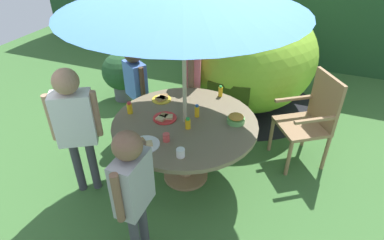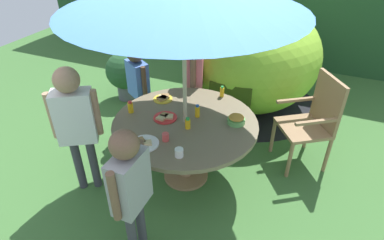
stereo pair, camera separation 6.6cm
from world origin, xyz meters
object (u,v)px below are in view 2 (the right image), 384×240
juice_bottle_far_left (222,92)px  wooden_chair (313,118)px  potted_plant (125,73)px  plate_center_front (163,98)px  juice_bottle_near_left (188,123)px  plate_front_edge (165,117)px  child_in_pink_shirt (195,62)px  juice_bottle_near_right (197,111)px  garden_table (185,131)px  plate_mid_left (144,143)px  dome_tent (252,56)px  juice_bottle_far_right (130,107)px  child_in_blue_shirt (138,79)px  cup_near (166,137)px  snack_bowl (236,120)px  child_in_white_shirt (75,117)px  cup_far (179,153)px  child_in_grey_shirt (129,182)px

juice_bottle_far_left → wooden_chair: bearing=9.6°
potted_plant → juice_bottle_far_left: (1.64, -0.60, 0.33)m
plate_center_front → juice_bottle_near_left: (0.45, -0.38, 0.04)m
plate_front_edge → wooden_chair: bearing=30.7°
child_in_pink_shirt → juice_bottle_near_right: child_in_pink_shirt is taller
garden_table → juice_bottle_near_right: 0.22m
potted_plant → plate_mid_left: bearing=-51.9°
garden_table → juice_bottle_near_right: juice_bottle_near_right is taller
dome_tent → juice_bottle_far_right: 1.96m
dome_tent → child_in_blue_shirt: (-1.04, -1.21, 0.01)m
cup_near → wooden_chair: bearing=43.5°
snack_bowl → dome_tent: bearing=98.7°
garden_table → child_in_pink_shirt: child_in_pink_shirt is taller
child_in_blue_shirt → child_in_white_shirt: size_ratio=0.86×
juice_bottle_near_right → juice_bottle_far_right: 0.65m
plate_front_edge → juice_bottle_far_right: juice_bottle_far_right is taller
potted_plant → cup_far: 2.36m
snack_bowl → juice_bottle_near_right: bearing=-174.8°
garden_table → snack_bowl: bearing=19.6°
snack_bowl → cup_far: (-0.29, -0.64, -0.00)m
garden_table → potted_plant: potted_plant is taller
potted_plant → plate_mid_left: (1.29, -1.65, 0.29)m
child_in_blue_shirt → juice_bottle_far_right: 0.67m
plate_front_edge → juice_bottle_near_left: bearing=-14.0°
garden_table → potted_plant: size_ratio=1.95×
wooden_chair → child_in_pink_shirt: (-1.38, 0.14, 0.34)m
child_in_blue_shirt → juice_bottle_near_left: (0.90, -0.64, 0.02)m
juice_bottle_far_left → cup_near: (-0.20, -0.93, -0.02)m
garden_table → potted_plant: 1.91m
plate_front_edge → garden_table: bearing=7.1°
child_in_pink_shirt → plate_mid_left: child_in_pink_shirt is taller
garden_table → cup_far: 0.53m
plate_center_front → cup_near: (0.35, -0.63, 0.02)m
child_in_grey_shirt → wooden_chair: bearing=-32.8°
child_in_pink_shirt → child_in_white_shirt: child_in_pink_shirt is taller
wooden_chair → plate_mid_left: wooden_chair is taller
child_in_grey_shirt → plate_center_front: bearing=17.1°
potted_plant → plate_front_edge: plate_front_edge is taller
juice_bottle_near_left → plate_center_front: bearing=139.4°
dome_tent → child_in_blue_shirt: 1.59m
snack_bowl → plate_front_edge: size_ratio=0.74×
cup_near → cup_far: size_ratio=0.97×
juice_bottle_far_right → cup_far: size_ratio=1.64×
garden_table → cup_near: 0.36m
plate_center_front → cup_far: bearing=-55.0°
plate_mid_left → juice_bottle_far_right: juice_bottle_far_right is taller
dome_tent → child_in_grey_shirt: (-0.21, -2.71, 0.06)m
plate_mid_left → juice_bottle_far_right: bearing=133.3°
juice_bottle_far_right → cup_near: bearing=-28.2°
dome_tent → plate_mid_left: (-0.38, -2.21, -0.01)m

